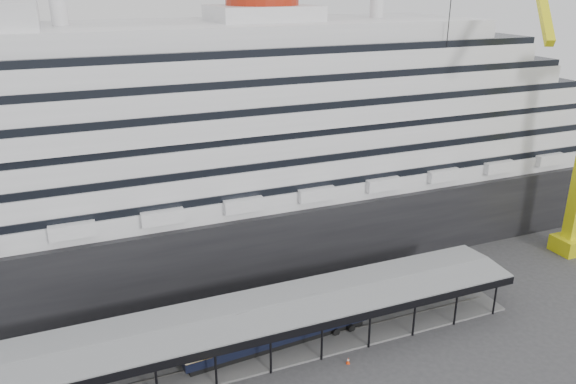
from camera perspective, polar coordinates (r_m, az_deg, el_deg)
name	(u,v)px	position (r m, az deg, el deg)	size (l,w,h in m)	color
ground	(300,371)	(61.17, 1.23, -17.74)	(200.00, 200.00, 0.00)	#363639
cruise_ship	(211,129)	(80.74, -7.79, 6.38)	(130.00, 30.00, 43.90)	black
platform_canopy	(282,326)	(63.50, -0.60, -13.47)	(56.00, 9.18, 5.30)	slate
pullman_carriage	(278,325)	(63.20, -1.05, -13.39)	(21.94, 4.32, 21.40)	black
traffic_cone_right	(348,361)	(62.25, 6.12, -16.66)	(0.48, 0.48, 0.74)	#EB3F0D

